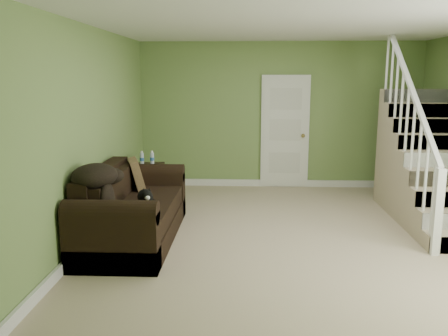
# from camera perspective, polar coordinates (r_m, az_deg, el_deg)

# --- Properties ---
(floor) EXTENTS (5.00, 5.50, 0.01)m
(floor) POSITION_cam_1_polar(r_m,az_deg,el_deg) (6.19, 8.18, -7.93)
(floor) COLOR tan
(floor) RESTS_ON ground
(ceiling) EXTENTS (5.00, 5.50, 0.01)m
(ceiling) POSITION_cam_1_polar(r_m,az_deg,el_deg) (5.89, 8.90, 16.75)
(ceiling) COLOR white
(ceiling) RESTS_ON wall_back
(wall_back) EXTENTS (5.00, 0.04, 2.60)m
(wall_back) POSITION_cam_1_polar(r_m,az_deg,el_deg) (8.63, 6.70, 6.29)
(wall_back) COLOR #72924E
(wall_back) RESTS_ON floor
(wall_front) EXTENTS (5.00, 0.04, 2.60)m
(wall_front) POSITION_cam_1_polar(r_m,az_deg,el_deg) (3.21, 13.39, -1.81)
(wall_front) COLOR #72924E
(wall_front) RESTS_ON floor
(wall_left) EXTENTS (0.04, 5.50, 2.60)m
(wall_left) POSITION_cam_1_polar(r_m,az_deg,el_deg) (6.17, -15.31, 4.13)
(wall_left) COLOR #72924E
(wall_left) RESTS_ON floor
(baseboard_back) EXTENTS (5.00, 0.04, 0.12)m
(baseboard_back) POSITION_cam_1_polar(r_m,az_deg,el_deg) (8.79, 6.54, -1.81)
(baseboard_back) COLOR white
(baseboard_back) RESTS_ON floor
(baseboard_left) EXTENTS (0.04, 5.50, 0.12)m
(baseboard_left) POSITION_cam_1_polar(r_m,az_deg,el_deg) (6.42, -14.49, -6.92)
(baseboard_left) COLOR white
(baseboard_left) RESTS_ON floor
(door) EXTENTS (0.86, 0.12, 2.02)m
(door) POSITION_cam_1_polar(r_m,az_deg,el_deg) (8.62, 7.35, 4.31)
(door) COLOR white
(door) RESTS_ON floor
(staircase) EXTENTS (1.00, 2.51, 2.82)m
(staircase) POSITION_cam_1_polar(r_m,az_deg,el_deg) (7.40, 23.16, -0.45)
(staircase) COLOR tan
(staircase) RESTS_ON floor
(sofa) EXTENTS (0.98, 2.26, 0.89)m
(sofa) POSITION_cam_1_polar(r_m,az_deg,el_deg) (5.98, -11.19, -5.28)
(sofa) COLOR black
(sofa) RESTS_ON floor
(side_table) EXTENTS (0.58, 0.58, 0.85)m
(side_table) POSITION_cam_1_polar(r_m,az_deg,el_deg) (7.66, -9.06, -1.84)
(side_table) COLOR black
(side_table) RESTS_ON floor
(cat) EXTENTS (0.31, 0.48, 0.24)m
(cat) POSITION_cam_1_polar(r_m,az_deg,el_deg) (5.76, -9.51, -3.44)
(cat) COLOR black
(cat) RESTS_ON sofa
(banana) EXTENTS (0.13, 0.22, 0.06)m
(banana) POSITION_cam_1_polar(r_m,az_deg,el_deg) (5.72, -9.99, -4.19)
(banana) COLOR yellow
(banana) RESTS_ON sofa
(throw_pillow) EXTENTS (0.34, 0.48, 0.45)m
(throw_pillow) POSITION_cam_1_polar(r_m,az_deg,el_deg) (6.54, -10.42, -0.81)
(throw_pillow) COLOR #4B351E
(throw_pillow) RESTS_ON sofa
(throw_blanket) EXTENTS (0.55, 0.68, 0.26)m
(throw_blanket) POSITION_cam_1_polar(r_m,az_deg,el_deg) (5.37, -15.31, -0.92)
(throw_blanket) COLOR black
(throw_blanket) RESTS_ON sofa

